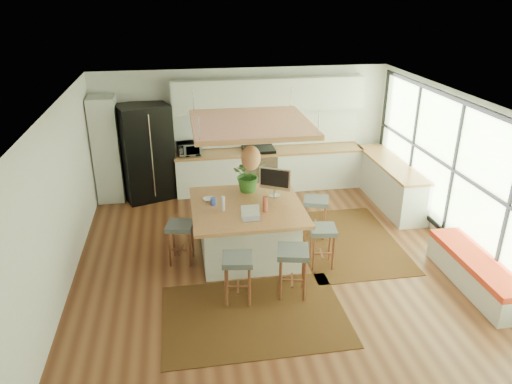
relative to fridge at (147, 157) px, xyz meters
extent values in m
plane|color=#532817|center=(2.15, -3.16, -0.93)|extent=(7.00, 7.00, 0.00)
plane|color=white|center=(2.15, -3.16, 1.78)|extent=(7.00, 7.00, 0.00)
plane|color=silver|center=(2.15, 0.34, 0.42)|extent=(6.50, 0.00, 6.50)
plane|color=silver|center=(2.15, -6.66, 0.42)|extent=(6.50, 0.00, 6.50)
plane|color=silver|center=(-1.10, -3.16, 0.42)|extent=(0.00, 7.00, 7.00)
plane|color=silver|center=(5.40, -3.16, 0.42)|extent=(0.00, 7.00, 7.00)
cube|color=silver|center=(-0.80, 0.02, 0.20)|extent=(0.55, 0.60, 2.25)
cube|color=silver|center=(2.70, 0.02, -0.49)|extent=(4.20, 0.60, 0.88)
cube|color=#935934|center=(2.70, 0.02, -0.03)|extent=(4.24, 0.64, 0.05)
cube|color=white|center=(2.70, 0.32, 0.43)|extent=(4.20, 0.02, 0.80)
cube|color=silver|center=(2.70, 0.16, 1.22)|extent=(4.20, 0.34, 0.70)
cube|color=silver|center=(5.08, -1.16, -0.49)|extent=(0.60, 2.50, 0.88)
cube|color=#935934|center=(5.08, -1.16, -0.03)|extent=(0.64, 2.54, 0.05)
cube|color=black|center=(1.62, -4.53, -0.92)|extent=(2.60, 1.80, 0.01)
cube|color=black|center=(3.63, -2.67, -0.92)|extent=(1.80, 2.60, 0.01)
imported|color=#A5A5AA|center=(0.92, 0.00, 0.17)|extent=(0.54, 0.35, 0.34)
imported|color=#1E4C19|center=(1.90, -2.20, 0.25)|extent=(0.59, 0.66, 0.50)
imported|color=silver|center=(1.16, -2.51, 0.03)|extent=(0.23, 0.23, 0.05)
cylinder|color=blue|center=(1.22, -2.70, 0.10)|extent=(0.07, 0.07, 0.19)
cylinder|color=silver|center=(1.37, -2.95, 0.10)|extent=(0.07, 0.07, 0.19)
cylinder|color=#A24136|center=(2.02, -3.10, 0.10)|extent=(0.07, 0.07, 0.19)
camera|label=1|loc=(0.73, -10.06, 3.41)|focal=33.83mm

